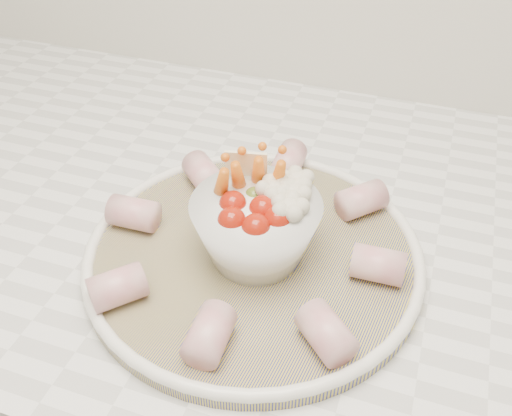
% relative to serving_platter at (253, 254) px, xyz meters
% --- Properties ---
extents(serving_platter, '(0.37, 0.37, 0.02)m').
position_rel_serving_platter_xyz_m(serving_platter, '(0.00, 0.00, 0.00)').
color(serving_platter, navy).
rests_on(serving_platter, kitchen_counter).
extents(veggie_bowl, '(0.12, 0.12, 0.10)m').
position_rel_serving_platter_xyz_m(veggie_bowl, '(0.01, -0.00, 0.04)').
color(veggie_bowl, white).
rests_on(veggie_bowl, serving_platter).
extents(cured_meat_rolls, '(0.30, 0.31, 0.03)m').
position_rel_serving_platter_xyz_m(cured_meat_rolls, '(-0.00, 0.00, 0.02)').
color(cured_meat_rolls, '#C05866').
rests_on(cured_meat_rolls, serving_platter).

